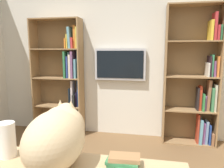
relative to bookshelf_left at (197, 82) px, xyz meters
name	(u,v)px	position (x,y,z in m)	size (l,w,h in m)	color
wall_back	(122,56)	(1.18, -0.17, 0.38)	(4.52, 0.06, 2.70)	silver
bookshelf_left	(197,82)	(0.00, 0.00, 0.00)	(0.79, 0.28, 2.11)	#937047
bookshelf_right	(64,78)	(2.15, 0.00, 0.01)	(0.85, 0.28, 1.96)	#937047
wall_mounted_tv	(120,64)	(1.20, -0.08, 0.25)	(0.84, 0.07, 0.52)	#B7B7BC
cat	(57,135)	(1.23, 2.23, -0.03)	(0.34, 0.63, 0.38)	#D1B284
paper_towel_roll	(7,140)	(1.60, 2.20, -0.10)	(0.11, 0.11, 0.24)	white
desk_book_stack	(124,161)	(0.83, 2.17, -0.19)	(0.21, 0.16, 0.07)	#387A47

